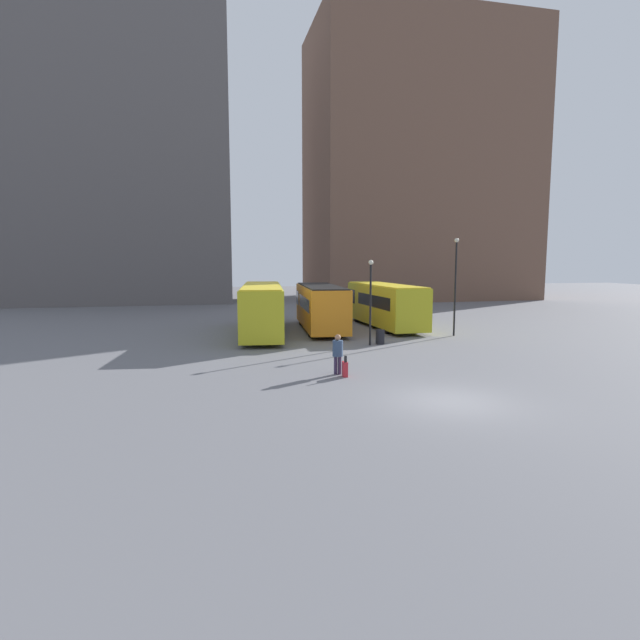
% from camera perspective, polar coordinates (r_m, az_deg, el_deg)
% --- Properties ---
extents(ground_plane, '(160.00, 160.00, 0.00)m').
position_cam_1_polar(ground_plane, '(18.16, 14.66, -8.98)').
color(ground_plane, slate).
extents(building_block_left, '(30.41, 10.82, 33.80)m').
position_cam_1_polar(building_block_left, '(64.65, -24.75, 16.89)').
color(building_block_left, '#5B5656').
rests_on(building_block_left, ground_plane).
extents(building_block_right, '(27.52, 16.26, 33.93)m').
position_cam_1_polar(building_block_right, '(69.08, 11.10, 16.73)').
color(building_block_right, brown).
rests_on(building_block_right, ground_plane).
extents(bus_0, '(3.92, 11.99, 3.29)m').
position_cam_1_polar(bus_0, '(33.37, -6.65, 1.44)').
color(bus_0, gold).
rests_on(bus_0, ground_plane).
extents(bus_1, '(3.45, 10.24, 3.16)m').
position_cam_1_polar(bus_1, '(35.17, 0.06, 1.63)').
color(bus_1, orange).
rests_on(bus_1, ground_plane).
extents(bus_2, '(2.67, 10.54, 3.17)m').
position_cam_1_polar(bus_2, '(37.16, 7.36, 1.86)').
color(bus_2, gold).
rests_on(bus_2, ground_plane).
extents(traveler, '(0.50, 0.50, 1.74)m').
position_cam_1_polar(traveler, '(21.43, 2.04, -3.53)').
color(traveler, '#382D4C').
rests_on(traveler, ground_plane).
extents(suitcase, '(0.25, 0.41, 0.92)m').
position_cam_1_polar(suitcase, '(21.17, 2.87, -5.62)').
color(suitcase, '#B7232D').
rests_on(suitcase, ground_plane).
extents(lamp_post_0, '(0.28, 0.28, 4.92)m').
position_cam_1_polar(lamp_post_0, '(28.77, 5.79, 2.91)').
color(lamp_post_0, black).
rests_on(lamp_post_0, ground_plane).
extents(lamp_post_1, '(0.28, 0.28, 6.31)m').
position_cam_1_polar(lamp_post_1, '(33.41, 15.22, 4.49)').
color(lamp_post_1, black).
rests_on(lamp_post_1, ground_plane).
extents(trash_bin, '(0.52, 0.52, 0.85)m').
position_cam_1_polar(trash_bin, '(29.51, 6.88, -1.93)').
color(trash_bin, black).
rests_on(trash_bin, ground_plane).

